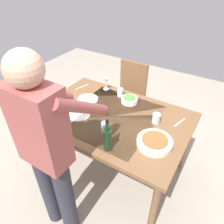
{
  "coord_description": "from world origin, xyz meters",
  "views": [
    {
      "loc": [
        -0.88,
        1.43,
        2.05
      ],
      "look_at": [
        0.0,
        0.0,
        0.82
      ],
      "focal_mm": 33.96,
      "sensor_mm": 36.0,
      "label": 1
    }
  ],
  "objects_px": {
    "water_cup_far_right": "(105,128)",
    "dinner_plate_near": "(79,114)",
    "side_bowl_bread": "(52,112)",
    "dinner_plate_far": "(88,99)",
    "water_cup_far_left": "(120,92)",
    "water_cup_near_right": "(56,98)",
    "chair_near": "(130,91)",
    "person_server": "(48,149)",
    "side_bowl_salad": "(129,100)",
    "dining_table": "(112,122)",
    "wine_bottle": "(107,139)",
    "water_cup_near_left": "(156,118)",
    "serving_bowl_pasta": "(155,142)",
    "wine_glass_left": "(106,81)"
  },
  "relations": [
    {
      "from": "water_cup_near_right",
      "to": "chair_near",
      "type": "bearing_deg",
      "value": -111.15
    },
    {
      "from": "water_cup_far_left",
      "to": "side_bowl_bread",
      "type": "bearing_deg",
      "value": 59.31
    },
    {
      "from": "wine_glass_left",
      "to": "water_cup_far_right",
      "type": "bearing_deg",
      "value": 122.62
    },
    {
      "from": "side_bowl_salad",
      "to": "side_bowl_bread",
      "type": "bearing_deg",
      "value": 48.25
    },
    {
      "from": "wine_glass_left",
      "to": "water_cup_far_right",
      "type": "xyz_separation_m",
      "value": [
        -0.41,
        0.65,
        -0.05
      ]
    },
    {
      "from": "water_cup_far_left",
      "to": "water_cup_near_left",
      "type": "bearing_deg",
      "value": 155.87
    },
    {
      "from": "dinner_plate_near",
      "to": "serving_bowl_pasta",
      "type": "bearing_deg",
      "value": -179.89
    },
    {
      "from": "water_cup_far_left",
      "to": "dinner_plate_far",
      "type": "height_order",
      "value": "water_cup_far_left"
    },
    {
      "from": "chair_near",
      "to": "water_cup_near_right",
      "type": "distance_m",
      "value": 1.11
    },
    {
      "from": "wine_bottle",
      "to": "side_bowl_salad",
      "type": "xyz_separation_m",
      "value": [
        0.17,
        -0.71,
        -0.08
      ]
    },
    {
      "from": "dinner_plate_near",
      "to": "water_cup_near_right",
      "type": "bearing_deg",
      "value": -8.21
    },
    {
      "from": "dining_table",
      "to": "side_bowl_bread",
      "type": "height_order",
      "value": "side_bowl_bread"
    },
    {
      "from": "serving_bowl_pasta",
      "to": "dinner_plate_far",
      "type": "distance_m",
      "value": 0.94
    },
    {
      "from": "water_cup_far_left",
      "to": "person_server",
      "type": "bearing_deg",
      "value": 93.43
    },
    {
      "from": "chair_near",
      "to": "side_bowl_salad",
      "type": "xyz_separation_m",
      "value": [
        -0.29,
        0.58,
        0.27
      ]
    },
    {
      "from": "person_server",
      "to": "water_cup_near_left",
      "type": "bearing_deg",
      "value": -116.74
    },
    {
      "from": "serving_bowl_pasta",
      "to": "water_cup_near_left",
      "type": "bearing_deg",
      "value": -70.01
    },
    {
      "from": "chair_near",
      "to": "water_cup_far_left",
      "type": "distance_m",
      "value": 0.62
    },
    {
      "from": "person_server",
      "to": "water_cup_far_right",
      "type": "distance_m",
      "value": 0.58
    },
    {
      "from": "side_bowl_salad",
      "to": "dinner_plate_near",
      "type": "distance_m",
      "value": 0.57
    },
    {
      "from": "dining_table",
      "to": "side_bowl_bread",
      "type": "bearing_deg",
      "value": 30.09
    },
    {
      "from": "chair_near",
      "to": "dining_table",
      "type": "bearing_deg",
      "value": 106.29
    },
    {
      "from": "water_cup_far_left",
      "to": "water_cup_near_right",
      "type": "bearing_deg",
      "value": 41.93
    },
    {
      "from": "water_cup_far_left",
      "to": "wine_glass_left",
      "type": "bearing_deg",
      "value": -10.95
    },
    {
      "from": "dining_table",
      "to": "water_cup_near_right",
      "type": "xyz_separation_m",
      "value": [
        0.65,
        0.1,
        0.13
      ]
    },
    {
      "from": "dinner_plate_near",
      "to": "dinner_plate_far",
      "type": "bearing_deg",
      "value": -70.81
    },
    {
      "from": "water_cup_near_left",
      "to": "side_bowl_bread",
      "type": "xyz_separation_m",
      "value": [
        0.93,
        0.44,
        -0.02
      ]
    },
    {
      "from": "water_cup_near_right",
      "to": "water_cup_far_left",
      "type": "relative_size",
      "value": 1.15
    },
    {
      "from": "dining_table",
      "to": "side_bowl_bread",
      "type": "relative_size",
      "value": 9.42
    },
    {
      "from": "water_cup_far_left",
      "to": "water_cup_far_right",
      "type": "height_order",
      "value": "water_cup_far_right"
    },
    {
      "from": "person_server",
      "to": "dinner_plate_near",
      "type": "relative_size",
      "value": 7.34
    },
    {
      "from": "serving_bowl_pasta",
      "to": "dinner_plate_near",
      "type": "xyz_separation_m",
      "value": [
        0.81,
        0.0,
        -0.03
      ]
    },
    {
      "from": "water_cup_near_right",
      "to": "dinner_plate_near",
      "type": "bearing_deg",
      "value": 171.79
    },
    {
      "from": "chair_near",
      "to": "water_cup_near_right",
      "type": "xyz_separation_m",
      "value": [
        0.39,
        1.0,
        0.29
      ]
    },
    {
      "from": "dining_table",
      "to": "wine_glass_left",
      "type": "bearing_deg",
      "value": -50.62
    },
    {
      "from": "serving_bowl_pasta",
      "to": "water_cup_far_right",
      "type": "bearing_deg",
      "value": 10.03
    },
    {
      "from": "side_bowl_salad",
      "to": "dinner_plate_near",
      "type": "relative_size",
      "value": 0.78
    },
    {
      "from": "chair_near",
      "to": "side_bowl_bread",
      "type": "bearing_deg",
      "value": 77.92
    },
    {
      "from": "wine_bottle",
      "to": "water_cup_near_left",
      "type": "xyz_separation_m",
      "value": [
        -0.21,
        -0.53,
        -0.06
      ]
    },
    {
      "from": "water_cup_near_right",
      "to": "side_bowl_bread",
      "type": "bearing_deg",
      "value": 123.84
    },
    {
      "from": "water_cup_far_left",
      "to": "wine_bottle",
      "type": "bearing_deg",
      "value": 112.73
    },
    {
      "from": "person_server",
      "to": "water_cup_far_left",
      "type": "bearing_deg",
      "value": -86.57
    },
    {
      "from": "water_cup_near_left",
      "to": "side_bowl_bread",
      "type": "bearing_deg",
      "value": 25.15
    },
    {
      "from": "wine_bottle",
      "to": "dinner_plate_near",
      "type": "height_order",
      "value": "wine_bottle"
    },
    {
      "from": "wine_bottle",
      "to": "serving_bowl_pasta",
      "type": "bearing_deg",
      "value": -142.37
    },
    {
      "from": "water_cup_near_right",
      "to": "serving_bowl_pasta",
      "type": "height_order",
      "value": "water_cup_near_right"
    },
    {
      "from": "side_bowl_bread",
      "to": "dinner_plate_far",
      "type": "bearing_deg",
      "value": -107.68
    },
    {
      "from": "water_cup_far_right",
      "to": "dinner_plate_near",
      "type": "distance_m",
      "value": 0.38
    },
    {
      "from": "wine_glass_left",
      "to": "side_bowl_bread",
      "type": "bearing_deg",
      "value": 75.95
    },
    {
      "from": "chair_near",
      "to": "water_cup_near_left",
      "type": "xyz_separation_m",
      "value": [
        -0.67,
        0.76,
        0.29
      ]
    }
  ]
}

